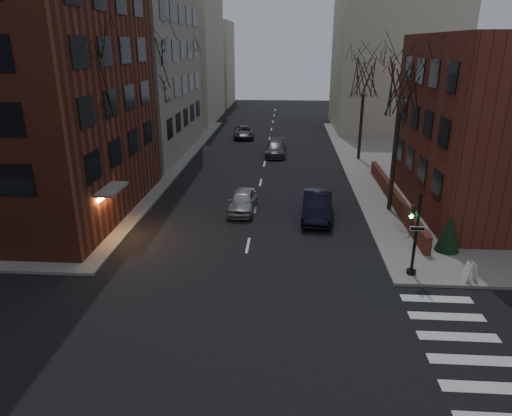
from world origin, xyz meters
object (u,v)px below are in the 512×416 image
(streetlamp_near, at_px, (148,133))
(car_lane_silver, at_px, (243,201))
(parked_sedan, at_px, (317,206))
(evergreen_shrub, at_px, (449,232))
(tree_left_a, at_px, (87,82))
(tree_left_b, at_px, (150,64))
(sandwich_board, at_px, (471,272))
(tree_right_b, at_px, (365,77))
(car_lane_far, at_px, (244,132))
(car_lane_gray, at_px, (276,149))
(tree_right_a, at_px, (402,85))
(traffic_signal, at_px, (414,240))
(tree_left_c, at_px, (188,67))
(streetlamp_far, at_px, (198,101))

(streetlamp_near, distance_m, car_lane_silver, 9.41)
(streetlamp_near, distance_m, parked_sedan, 13.85)
(evergreen_shrub, bearing_deg, tree_left_a, 173.32)
(tree_left_b, xyz_separation_m, sandwich_board, (19.30, -17.50, -8.31))
(tree_right_b, distance_m, car_lane_far, 16.98)
(streetlamp_near, xyz_separation_m, parked_sedan, (12.20, -5.60, -3.41))
(tree_left_a, relative_size, tree_right_b, 1.12)
(tree_left_a, distance_m, streetlamp_near, 9.07)
(car_lane_silver, bearing_deg, car_lane_gray, 86.44)
(tree_left_b, height_order, sandwich_board, tree_left_b)
(tree_left_b, relative_size, evergreen_shrub, 5.26)
(tree_right_a, bearing_deg, car_lane_gray, 117.17)
(tree_left_b, xyz_separation_m, car_lane_far, (5.80, 16.07, -8.23))
(tree_right_a, xyz_separation_m, streetlamp_near, (-17.00, 4.00, -3.79))
(tree_left_a, bearing_deg, car_lane_gray, 63.25)
(traffic_signal, bearing_deg, tree_left_a, 163.35)
(evergreen_shrub, bearing_deg, tree_right_a, 105.19)
(tree_left_c, xyz_separation_m, evergreen_shrub, (19.30, -28.26, -6.85))
(parked_sedan, bearing_deg, sandwich_board, -45.68)
(traffic_signal, relative_size, sandwich_board, 4.38)
(tree_left_b, distance_m, sandwich_board, 27.34)
(tree_left_c, distance_m, evergreen_shrub, 34.90)
(tree_right_b, bearing_deg, tree_right_a, -90.00)
(tree_left_c, bearing_deg, tree_left_b, -90.00)
(tree_right_a, height_order, evergreen_shrub, tree_right_a)
(streetlamp_far, distance_m, car_lane_far, 6.30)
(traffic_signal, bearing_deg, parked_sedan, 118.00)
(tree_left_a, xyz_separation_m, tree_left_c, (0.00, 26.00, -0.44))
(parked_sedan, bearing_deg, streetlamp_near, 160.22)
(streetlamp_far, bearing_deg, car_lane_gray, -43.54)
(traffic_signal, distance_m, sandwich_board, 2.92)
(tree_right_a, distance_m, evergreen_shrub, 9.44)
(traffic_signal, bearing_deg, tree_right_a, 84.53)
(traffic_signal, distance_m, tree_left_b, 24.87)
(tree_left_b, bearing_deg, streetlamp_far, 87.85)
(car_lane_silver, bearing_deg, parked_sedan, -8.86)
(tree_left_a, relative_size, streetlamp_far, 1.63)
(car_lane_far, bearing_deg, tree_left_b, -114.70)
(tree_left_a, xyz_separation_m, car_lane_silver, (8.00, 3.38, -7.76))
(tree_left_b, distance_m, parked_sedan, 17.93)
(traffic_signal, bearing_deg, streetlamp_far, 116.06)
(tree_left_c, bearing_deg, streetlamp_near, -88.09)
(tree_left_c, relative_size, evergreen_shrub, 4.73)
(tree_left_c, bearing_deg, tree_right_b, -24.44)
(traffic_signal, distance_m, car_lane_far, 34.86)
(tree_right_b, xyz_separation_m, streetlamp_far, (-17.00, 10.00, -3.35))
(streetlamp_far, relative_size, car_lane_gray, 1.31)
(tree_left_a, height_order, car_lane_far, tree_left_a)
(tree_left_a, bearing_deg, evergreen_shrub, -6.68)
(car_lane_silver, bearing_deg, streetlamp_far, 109.38)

